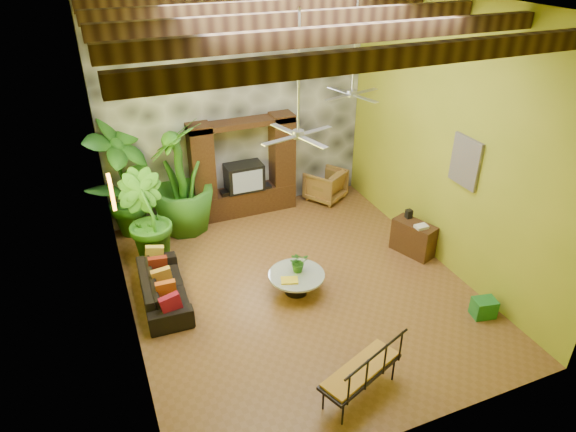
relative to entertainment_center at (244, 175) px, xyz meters
name	(u,v)px	position (x,y,z in m)	size (l,w,h in m)	color
ground	(298,286)	(0.00, -3.14, -0.97)	(7.00, 7.00, 0.00)	brown
ceiling	(301,2)	(0.00, -3.14, 4.03)	(6.00, 7.00, 0.02)	silver
back_wall	(236,105)	(0.00, 0.36, 1.53)	(6.00, 0.02, 5.00)	olive
left_wall	(111,197)	(-3.00, -3.14, 1.53)	(0.02, 7.00, 5.00)	olive
right_wall	(448,140)	(3.00, -3.14, 1.53)	(0.02, 7.00, 5.00)	olive
stone_accent_wall	(237,106)	(0.00, 0.30, 1.53)	(5.98, 0.10, 4.98)	#313338
ceiling_beams	(301,19)	(0.00, -3.14, 3.81)	(5.95, 5.36, 0.22)	#3E2913
entertainment_center	(244,175)	(0.00, 0.00, 0.00)	(2.40, 0.55, 2.30)	black
ceiling_fan_front	(298,121)	(-0.20, -3.54, 2.44)	(1.28, 1.28, 1.86)	#ABABB0
ceiling_fan_back	(353,83)	(1.60, -1.94, 2.44)	(1.28, 1.28, 1.86)	#ABABB0
wall_art_mask	(111,192)	(-2.96, -2.14, 1.13)	(0.06, 0.32, 0.55)	gold
wall_art_painting	(466,162)	(2.96, -3.74, 1.33)	(0.06, 0.70, 0.90)	#2B669F
sofa	(163,287)	(-2.40, -2.58, -0.68)	(1.93, 0.75, 0.56)	black
wicker_armchair	(325,185)	(2.04, -0.12, -0.58)	(0.83, 0.85, 0.78)	olive
tall_plant_a	(123,178)	(-2.64, 0.01, 0.39)	(1.42, 0.96, 2.70)	#236019
tall_plant_b	(146,219)	(-2.41, -1.17, -0.01)	(1.05, 0.85, 1.91)	#29681B
tall_plant_c	(181,178)	(-1.48, -0.22, 0.29)	(1.40, 1.40, 2.50)	#2D6B1C
coffee_table	(296,280)	(-0.09, -3.28, -0.71)	(1.03, 1.03, 0.40)	black
centerpiece_plant	(298,262)	(-0.02, -3.20, -0.37)	(0.35, 0.31, 0.39)	#2D6C1C
yellow_tray	(290,280)	(-0.29, -3.43, -0.55)	(0.31, 0.22, 0.03)	yellow
iron_bench	(364,370)	(-0.21, -5.91, -0.42)	(1.42, 0.96, 0.57)	black
side_console	(413,238)	(2.65, -2.99, -0.61)	(0.39, 0.88, 0.70)	#352010
green_bin	(484,308)	(2.65, -5.15, -0.80)	(0.39, 0.29, 0.34)	#1E7135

